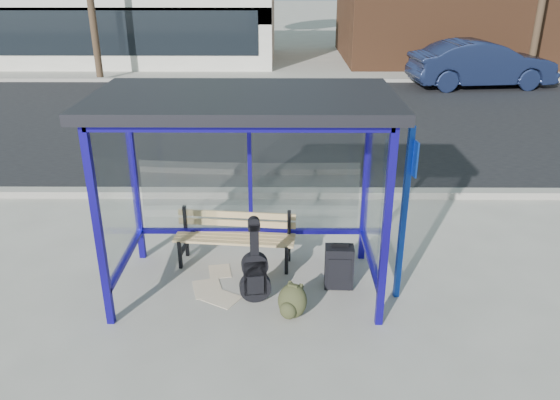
{
  "coord_description": "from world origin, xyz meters",
  "views": [
    {
      "loc": [
        0.43,
        -5.83,
        3.69
      ],
      "look_at": [
        0.39,
        0.2,
        1.09
      ],
      "focal_mm": 35.0,
      "sensor_mm": 36.0,
      "label": 1
    }
  ],
  "objects_px": {
    "suitcase": "(339,267)",
    "guitar_bag": "(255,273)",
    "bench": "(235,234)",
    "parked_car": "(482,64)",
    "backpack": "(292,302)"
  },
  "relations": [
    {
      "from": "suitcase",
      "to": "guitar_bag",
      "type": "bearing_deg",
      "value": -161.01
    },
    {
      "from": "bench",
      "to": "parked_car",
      "type": "xyz_separation_m",
      "value": [
        7.07,
        11.61,
        0.33
      ]
    },
    {
      "from": "guitar_bag",
      "to": "suitcase",
      "type": "xyz_separation_m",
      "value": [
        1.02,
        0.31,
        -0.1
      ]
    },
    {
      "from": "guitar_bag",
      "to": "suitcase",
      "type": "bearing_deg",
      "value": 8.99
    },
    {
      "from": "guitar_bag",
      "to": "parked_car",
      "type": "distance_m",
      "value": 14.24
    },
    {
      "from": "suitcase",
      "to": "backpack",
      "type": "xyz_separation_m",
      "value": [
        -0.59,
        -0.64,
        -0.08
      ]
    },
    {
      "from": "backpack",
      "to": "parked_car",
      "type": "bearing_deg",
      "value": 87.69
    },
    {
      "from": "bench",
      "to": "guitar_bag",
      "type": "xyz_separation_m",
      "value": [
        0.3,
        -0.91,
        -0.05
      ]
    },
    {
      "from": "suitcase",
      "to": "parked_car",
      "type": "height_order",
      "value": "parked_car"
    },
    {
      "from": "bench",
      "to": "suitcase",
      "type": "distance_m",
      "value": 1.46
    },
    {
      "from": "backpack",
      "to": "parked_car",
      "type": "xyz_separation_m",
      "value": [
        6.34,
        12.85,
        0.56
      ]
    },
    {
      "from": "suitcase",
      "to": "backpack",
      "type": "bearing_deg",
      "value": -130.61
    },
    {
      "from": "guitar_bag",
      "to": "backpack",
      "type": "height_order",
      "value": "guitar_bag"
    },
    {
      "from": "bench",
      "to": "guitar_bag",
      "type": "height_order",
      "value": "guitar_bag"
    },
    {
      "from": "suitcase",
      "to": "parked_car",
      "type": "relative_size",
      "value": 0.13
    }
  ]
}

